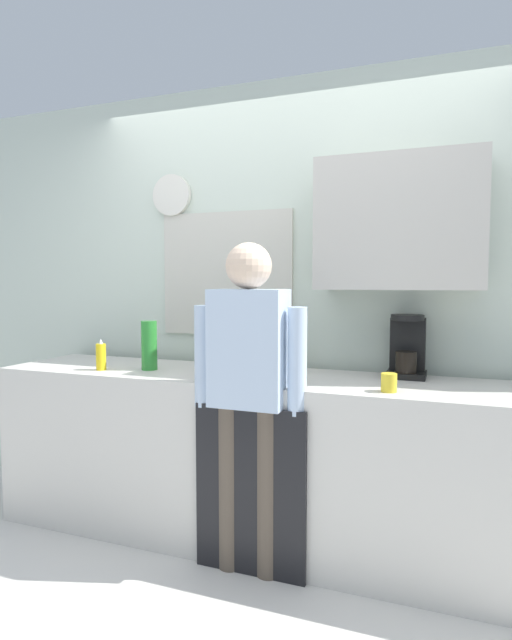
% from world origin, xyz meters
% --- Properties ---
extents(ground_plane, '(8.00, 8.00, 0.00)m').
position_xyz_m(ground_plane, '(0.00, 0.00, 0.00)').
color(ground_plane, silver).
extents(kitchen_counter, '(3.12, 0.64, 0.91)m').
position_xyz_m(kitchen_counter, '(0.00, 0.30, 0.46)').
color(kitchen_counter, beige).
rests_on(kitchen_counter, ground_plane).
extents(dishwasher_panel, '(0.56, 0.02, 0.82)m').
position_xyz_m(dishwasher_panel, '(0.02, -0.03, 0.41)').
color(dishwasher_panel, black).
rests_on(dishwasher_panel, ground_plane).
extents(back_wall_assembly, '(4.72, 0.42, 2.60)m').
position_xyz_m(back_wall_assembly, '(0.07, 0.70, 1.36)').
color(back_wall_assembly, silver).
rests_on(back_wall_assembly, ground_plane).
extents(coffee_maker, '(0.20, 0.20, 0.33)m').
position_xyz_m(coffee_maker, '(0.68, 0.55, 1.06)').
color(coffee_maker, black).
rests_on(coffee_maker, kitchen_counter).
extents(bottle_clear_soda, '(0.09, 0.09, 0.28)m').
position_xyz_m(bottle_clear_soda, '(-0.71, 0.25, 1.05)').
color(bottle_clear_soda, '#2D8C33').
rests_on(bottle_clear_soda, kitchen_counter).
extents(bottle_dark_sauce, '(0.06, 0.06, 0.18)m').
position_xyz_m(bottle_dark_sauce, '(-0.38, 0.36, 1.00)').
color(bottle_dark_sauce, black).
rests_on(bottle_dark_sauce, kitchen_counter).
extents(bottle_red_vinegar, '(0.06, 0.06, 0.22)m').
position_xyz_m(bottle_red_vinegar, '(-0.28, 0.21, 1.02)').
color(bottle_red_vinegar, maroon).
rests_on(bottle_red_vinegar, kitchen_counter).
extents(cup_yellow_cup, '(0.07, 0.07, 0.08)m').
position_xyz_m(cup_yellow_cup, '(0.64, 0.12, 0.96)').
color(cup_yellow_cup, yellow).
rests_on(cup_yellow_cup, kitchen_counter).
extents(potted_plant, '(0.15, 0.15, 0.23)m').
position_xyz_m(potted_plant, '(-0.09, 0.50, 1.05)').
color(potted_plant, '#9E5638').
rests_on(potted_plant, kitchen_counter).
extents(dish_soap, '(0.06, 0.06, 0.18)m').
position_xyz_m(dish_soap, '(-0.96, 0.14, 0.99)').
color(dish_soap, yellow).
rests_on(dish_soap, kitchen_counter).
extents(person_at_sink, '(0.57, 0.22, 1.60)m').
position_xyz_m(person_at_sink, '(0.00, 0.00, 0.95)').
color(person_at_sink, brown).
rests_on(person_at_sink, ground_plane).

